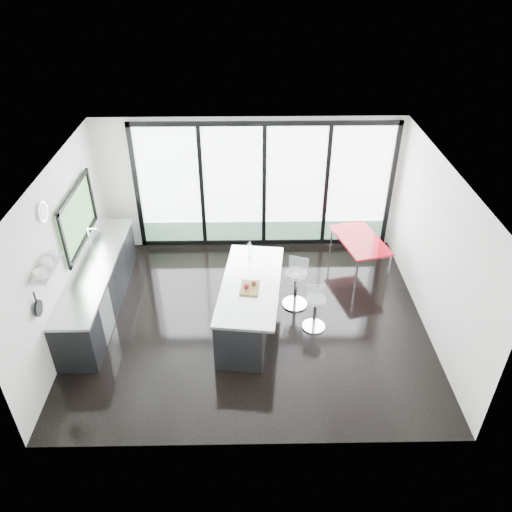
{
  "coord_description": "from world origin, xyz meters",
  "views": [
    {
      "loc": [
        -0.02,
        -6.63,
        5.78
      ],
      "look_at": [
        0.1,
        0.3,
        1.15
      ],
      "focal_mm": 35.0,
      "sensor_mm": 36.0,
      "label": 1
    }
  ],
  "objects_px": {
    "island": "(247,304)",
    "bar_stool_far": "(296,289)",
    "red_table": "(358,254)",
    "bar_stool_near": "(315,313)"
  },
  "relations": [
    {
      "from": "bar_stool_far",
      "to": "bar_stool_near",
      "type": "bearing_deg",
      "value": -47.5
    },
    {
      "from": "island",
      "to": "bar_stool_far",
      "type": "bearing_deg",
      "value": 31.8
    },
    {
      "from": "bar_stool_near",
      "to": "red_table",
      "type": "xyz_separation_m",
      "value": [
        1.06,
        1.71,
        0.04
      ]
    },
    {
      "from": "island",
      "to": "red_table",
      "type": "distance_m",
      "value": 2.75
    },
    {
      "from": "bar_stool_far",
      "to": "red_table",
      "type": "relative_size",
      "value": 0.55
    },
    {
      "from": "bar_stool_far",
      "to": "red_table",
      "type": "height_order",
      "value": "bar_stool_far"
    },
    {
      "from": "island",
      "to": "bar_stool_far",
      "type": "relative_size",
      "value": 3.23
    },
    {
      "from": "island",
      "to": "bar_stool_near",
      "type": "height_order",
      "value": "island"
    },
    {
      "from": "island",
      "to": "bar_stool_far",
      "type": "height_order",
      "value": "island"
    },
    {
      "from": "red_table",
      "to": "bar_stool_near",
      "type": "bearing_deg",
      "value": -121.79
    }
  ]
}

